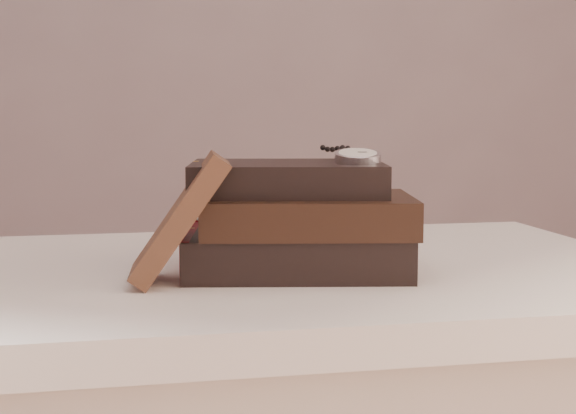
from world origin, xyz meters
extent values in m
cube|color=white|center=(0.00, 0.35, 0.73)|extent=(1.00, 0.60, 0.04)
cube|color=white|center=(0.00, 0.35, 0.67)|extent=(0.88, 0.49, 0.08)
cube|color=black|center=(0.06, 0.30, 0.77)|extent=(0.28, 0.21, 0.05)
cube|color=#FAF2CC|center=(0.06, 0.30, 0.77)|extent=(0.27, 0.20, 0.04)
cube|color=gold|center=(-0.06, 0.35, 0.77)|extent=(0.01, 0.01, 0.05)
cube|color=maroon|center=(-0.06, 0.32, 0.77)|extent=(0.04, 0.16, 0.05)
cube|color=black|center=(0.07, 0.29, 0.82)|extent=(0.26, 0.20, 0.04)
cube|color=#FAF2CC|center=(0.07, 0.29, 0.82)|extent=(0.25, 0.19, 0.03)
cube|color=gold|center=(-0.04, 0.34, 0.82)|extent=(0.01, 0.01, 0.04)
cube|color=black|center=(0.05, 0.31, 0.86)|extent=(0.24, 0.19, 0.04)
cube|color=#FAF2CC|center=(0.05, 0.31, 0.86)|extent=(0.23, 0.18, 0.03)
cube|color=gold|center=(-0.05, 0.36, 0.86)|extent=(0.01, 0.01, 0.04)
cube|color=#3E2317|center=(-0.08, 0.27, 0.82)|extent=(0.12, 0.11, 0.14)
cylinder|color=silver|center=(0.12, 0.28, 0.88)|extent=(0.06, 0.06, 0.02)
cylinder|color=white|center=(0.12, 0.28, 0.89)|extent=(0.05, 0.05, 0.01)
torus|color=silver|center=(0.12, 0.28, 0.89)|extent=(0.06, 0.06, 0.01)
cylinder|color=silver|center=(0.13, 0.30, 0.88)|extent=(0.01, 0.01, 0.01)
cube|color=black|center=(0.12, 0.28, 0.89)|extent=(0.00, 0.01, 0.00)
cube|color=black|center=(0.13, 0.27, 0.89)|extent=(0.01, 0.00, 0.00)
sphere|color=black|center=(0.13, 0.31, 0.89)|extent=(0.01, 0.01, 0.01)
sphere|color=black|center=(0.12, 0.33, 0.89)|extent=(0.01, 0.01, 0.01)
sphere|color=black|center=(0.12, 0.34, 0.89)|extent=(0.01, 0.01, 0.01)
sphere|color=black|center=(0.12, 0.36, 0.89)|extent=(0.01, 0.01, 0.01)
sphere|color=black|center=(0.12, 0.37, 0.89)|extent=(0.01, 0.01, 0.01)
sphere|color=black|center=(0.11, 0.38, 0.89)|extent=(0.01, 0.01, 0.01)
sphere|color=black|center=(0.11, 0.40, 0.89)|extent=(0.01, 0.01, 0.01)
torus|color=silver|center=(-0.04, 0.40, 0.82)|extent=(0.05, 0.02, 0.05)
torus|color=silver|center=(0.01, 0.39, 0.82)|extent=(0.05, 0.02, 0.05)
cylinder|color=silver|center=(-0.02, 0.40, 0.83)|extent=(0.01, 0.01, 0.00)
cylinder|color=silver|center=(-0.05, 0.46, 0.82)|extent=(0.02, 0.11, 0.03)
cylinder|color=silver|center=(0.04, 0.44, 0.82)|extent=(0.02, 0.11, 0.03)
camera|label=1|loc=(-0.15, -0.65, 0.94)|focal=53.82mm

